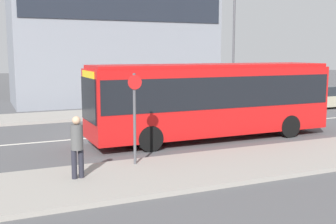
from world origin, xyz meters
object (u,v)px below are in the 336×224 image
Objects in this scene: city_bus at (211,96)px; parked_car_0 at (320,98)px; bus_stop_sign at (135,112)px; pedestrian_near_stop at (77,143)px; street_lamp at (234,28)px.

city_bus reaches higher than parked_car_0.
bus_stop_sign is (-15.75, -8.63, 1.12)m from parked_car_0.
parked_car_0 is 2.35× the size of pedestrian_near_stop.
city_bus is 9.97m from street_lamp.
city_bus is at bearing 33.97° from bus_stop_sign.
pedestrian_near_stop is at bearing -150.41° from city_bus.
parked_car_0 is 20.05m from pedestrian_near_stop.
bus_stop_sign is at bearing -146.87° from city_bus.
pedestrian_near_stop is (-6.37, -3.74, -0.68)m from city_bus.
bus_stop_sign is (1.96, 0.77, 0.66)m from pedestrian_near_stop.
pedestrian_near_stop is 2.20m from bus_stop_sign.
city_bus is at bearing -153.47° from parked_car_0.
city_bus is 3.63× the size of bus_stop_sign.
bus_stop_sign is (-4.41, -2.97, -0.02)m from city_bus.
parked_car_0 is at bearing -17.72° from street_lamp.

